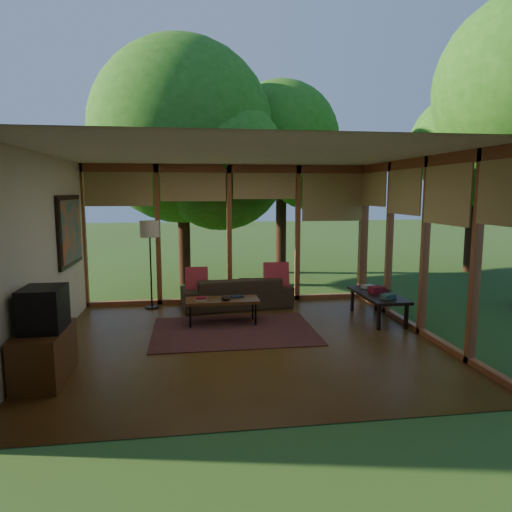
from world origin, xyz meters
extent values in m
plane|color=#593817|center=(0.00, 0.00, 0.00)|extent=(5.50, 5.50, 0.00)
plane|color=white|center=(0.00, 0.00, 2.70)|extent=(5.50, 5.50, 0.00)
cube|color=silver|center=(-2.75, 0.00, 1.35)|extent=(0.04, 5.00, 2.70)
cube|color=silver|center=(0.00, -2.50, 1.35)|extent=(5.50, 0.04, 2.70)
cube|color=#A05631|center=(0.00, 2.50, 1.35)|extent=(5.50, 0.12, 2.70)
cube|color=#A05631|center=(2.75, 0.00, 1.35)|extent=(0.12, 5.00, 2.70)
plane|color=#315620|center=(8.00, 8.00, -0.01)|extent=(40.00, 40.00, 0.00)
cylinder|color=#331A12|center=(-0.90, 4.53, 2.29)|extent=(0.28, 0.28, 4.57)
sphere|color=#1D5613|center=(-0.90, 4.53, 3.55)|extent=(4.20, 4.20, 4.20)
cylinder|color=#331A12|center=(1.68, 5.74, 2.29)|extent=(0.28, 0.28, 4.57)
sphere|color=#1D5613|center=(1.68, 5.74, 3.56)|extent=(3.05, 3.05, 3.05)
cylinder|color=#331A12|center=(6.60, 5.10, 2.13)|extent=(0.28, 0.28, 4.26)
sphere|color=#1D5613|center=(6.60, 5.10, 3.31)|extent=(3.05, 3.05, 3.05)
cube|color=maroon|center=(-0.11, 0.52, 0.01)|extent=(2.53, 1.80, 0.01)
imported|color=#3A2B1D|center=(0.09, 2.00, 0.30)|extent=(2.12, 1.05, 0.59)
cube|color=maroon|center=(-0.66, 1.95, 0.59)|extent=(0.41, 0.22, 0.43)
cube|color=maroon|center=(0.84, 1.95, 0.61)|extent=(0.47, 0.25, 0.49)
cube|color=#B7B0A5|center=(-0.61, 0.89, 0.44)|extent=(0.20, 0.16, 0.03)
cube|color=maroon|center=(-0.61, 0.89, 0.47)|extent=(0.17, 0.13, 0.03)
cube|color=#162031|center=(-0.01, 1.02, 0.44)|extent=(0.23, 0.20, 0.03)
ellipsoid|color=black|center=(-0.21, 0.84, 0.46)|extent=(0.16, 0.16, 0.07)
cube|color=brown|center=(-2.47, -1.02, 0.30)|extent=(0.50, 1.00, 0.60)
cube|color=black|center=(-2.45, -1.02, 0.85)|extent=(0.45, 0.55, 0.50)
cube|color=#365E56|center=(2.40, 0.45, 0.49)|extent=(0.25, 0.22, 0.08)
cube|color=maroon|center=(2.40, 0.90, 0.51)|extent=(0.26, 0.21, 0.11)
cube|color=#B7B0A5|center=(2.40, 1.30, 0.48)|extent=(0.24, 0.20, 0.06)
cylinder|color=black|center=(-1.51, 2.20, 0.01)|extent=(0.26, 0.26, 0.03)
cylinder|color=black|center=(-1.51, 2.20, 0.79)|extent=(0.03, 0.03, 1.52)
cylinder|color=beige|center=(-1.51, 2.20, 1.50)|extent=(0.36, 0.36, 0.30)
cube|color=brown|center=(-0.26, 0.94, 0.40)|extent=(1.20, 0.50, 0.05)
cylinder|color=black|center=(-0.79, 0.76, 0.19)|extent=(0.03, 0.03, 0.38)
cylinder|color=black|center=(0.27, 0.76, 0.19)|extent=(0.03, 0.03, 0.38)
cylinder|color=black|center=(-0.79, 1.12, 0.19)|extent=(0.03, 0.03, 0.38)
cylinder|color=black|center=(0.27, 1.12, 0.19)|extent=(0.03, 0.03, 0.38)
cube|color=black|center=(2.40, 0.85, 0.43)|extent=(0.60, 1.40, 0.05)
cube|color=black|center=(2.17, 0.25, 0.20)|extent=(0.05, 0.05, 0.40)
cube|color=black|center=(2.63, 0.25, 0.20)|extent=(0.05, 0.05, 0.40)
cube|color=black|center=(2.17, 1.45, 0.20)|extent=(0.05, 0.05, 0.40)
cube|color=black|center=(2.63, 1.45, 0.20)|extent=(0.05, 0.05, 0.40)
cube|color=black|center=(-2.72, 1.40, 1.55)|extent=(0.05, 1.35, 1.15)
cube|color=#1B6D7D|center=(-2.69, 1.40, 1.55)|extent=(0.02, 1.20, 1.00)
camera|label=1|loc=(-0.77, -6.41, 2.17)|focal=32.00mm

